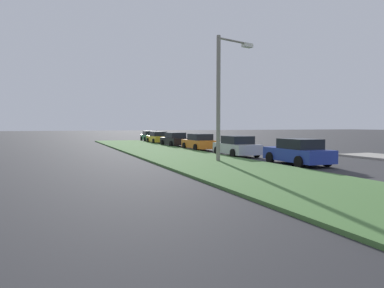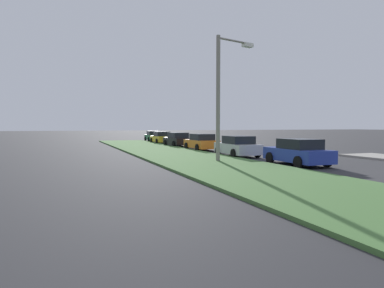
% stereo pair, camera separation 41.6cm
% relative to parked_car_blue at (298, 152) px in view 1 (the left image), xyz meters
% --- Properties ---
extents(grass_median, '(60.00, 6.00, 0.12)m').
position_rel_parked_car_blue_xyz_m(grass_median, '(3.70, 4.39, -0.66)').
color(grass_median, '#477238').
rests_on(grass_median, ground).
extents(parked_car_blue, '(4.35, 2.11, 1.47)m').
position_rel_parked_car_blue_xyz_m(parked_car_blue, '(0.00, 0.00, 0.00)').
color(parked_car_blue, '#23389E').
rests_on(parked_car_blue, ground).
extents(parked_car_silver, '(4.36, 2.14, 1.47)m').
position_rel_parked_car_blue_xyz_m(parked_car_silver, '(6.07, 0.54, 0.00)').
color(parked_car_silver, '#B2B5BA').
rests_on(parked_car_silver, ground).
extents(parked_car_orange, '(4.31, 2.05, 1.47)m').
position_rel_parked_car_blue_xyz_m(parked_car_orange, '(12.79, 0.56, 0.00)').
color(parked_car_orange, orange).
rests_on(parked_car_orange, ground).
extents(parked_car_black, '(4.37, 2.16, 1.47)m').
position_rel_parked_car_blue_xyz_m(parked_car_black, '(19.11, 0.71, 0.00)').
color(parked_car_black, black).
rests_on(parked_car_black, ground).
extents(parked_car_yellow, '(4.31, 2.03, 1.47)m').
position_rel_parked_car_blue_xyz_m(parked_car_yellow, '(25.77, 0.63, 0.00)').
color(parked_car_yellow, gold).
rests_on(parked_car_yellow, ground).
extents(parked_car_green, '(4.39, 2.20, 1.47)m').
position_rel_parked_car_blue_xyz_m(parked_car_green, '(31.92, 0.07, 0.00)').
color(parked_car_green, '#1E6B38').
rests_on(parked_car_green, ground).
extents(streetlight, '(1.01, 2.82, 7.50)m').
position_rel_parked_car_blue_xyz_m(streetlight, '(2.90, 3.25, 3.67)').
color(streetlight, gray).
rests_on(streetlight, ground).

